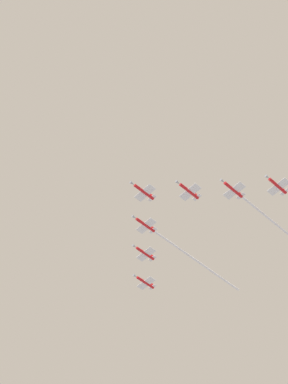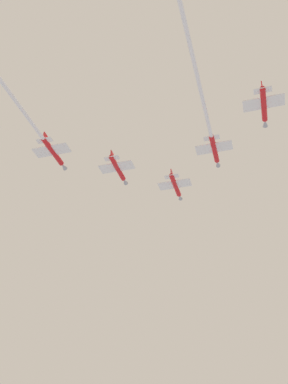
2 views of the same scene
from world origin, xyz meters
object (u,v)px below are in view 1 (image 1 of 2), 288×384
Objects in this scene: jet_starboard_outer at (145,253)px; jet_port_trail at (145,282)px; jet_lead at (144,192)px; jet_port_inner at (189,191)px; jet_port_outer at (270,219)px; jet_starboard_inner at (177,247)px; jet_center_rear at (277,186)px.

jet_port_trail is at bearing -43.29° from jet_starboard_outer.
jet_lead reaches higher than jet_port_inner.
jet_port_inner is 0.17× the size of jet_port_outer.
jet_starboard_inner is at bearing 169.97° from jet_port_trail.
jet_port_inner is 30.20m from jet_starboard_inner.
jet_center_rear is 1.00× the size of jet_port_trail.
jet_starboard_inner is (28.59, 15.38, 0.41)m from jet_lead.
jet_center_rear is (9.69, -47.36, -0.55)m from jet_starboard_inner.
jet_lead reaches higher than jet_port_outer.
jet_port_inner is 53.14m from jet_port_trail.
jet_lead is at bearing 43.61° from jet_center_rear.
jet_starboard_outer is at bearing 136.71° from jet_port_trail.
jet_port_inner is 1.00× the size of jet_center_rear.
jet_port_trail reaches higher than jet_center_rear.
jet_port_trail is (30.09, 39.78, 0.14)m from jet_lead.
jet_port_outer is at bearing -118.38° from jet_lead.
jet_port_inner is 37.82m from jet_starboard_outer.
jet_starboard_inner is (15.36, 25.99, 0.82)m from jet_port_inner.
jet_port_inner reaches higher than jet_port_outer.
jet_center_rear is at bearing 180.00° from jet_port_trail.
jet_lead is 50.68m from jet_port_outer.
jet_lead is at bearing 61.62° from jet_port_outer.
jet_starboard_outer is at bearing -17.12° from jet_port_inner.
jet_starboard_inner reaches higher than jet_lead.
jet_port_trail is at bearing -10.03° from jet_starboard_inner.
jet_center_rear is at bearing -136.98° from jet_port_inner.
jet_center_rear is (18.09, -58.52, -1.25)m from jet_starboard_outer.
jet_starboard_inner is at bearing 21.78° from jet_port_outer.
jet_starboard_outer reaches higher than jet_starboard_inner.
jet_lead is 1.00× the size of jet_port_trail.
jet_port_trail is (-8.18, 71.77, 0.28)m from jet_center_rear.
jet_port_inner is at bearing 162.88° from jet_starboard_outer.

